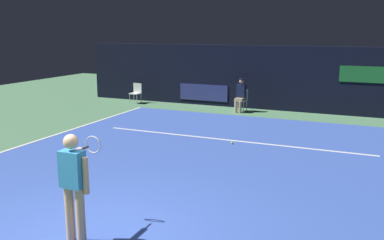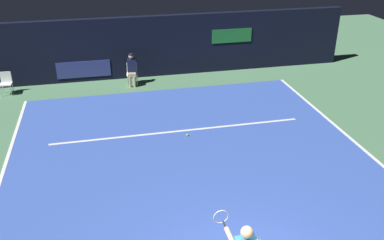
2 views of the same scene
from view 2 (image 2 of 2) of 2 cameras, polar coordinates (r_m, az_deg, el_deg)
ground_plane at (r=12.07m, az=0.07°, el=-5.83°), size 33.20×33.20×0.00m
court_surface at (r=12.07m, az=0.07°, el=-5.81°), size 10.49×11.32×0.01m
line_sideline_left at (r=14.00m, az=21.31°, el=-2.90°), size 0.10×11.32×0.01m
line_service at (r=13.75m, az=-1.76°, el=-1.51°), size 8.18×0.10×0.01m
back_wall at (r=18.34m, az=-5.21°, el=9.90°), size 17.17×0.33×2.60m
line_judge_on_chair at (r=17.48m, az=-8.16°, el=6.81°), size 0.48×0.56×1.32m
courtside_chair_near at (r=18.00m, az=-23.89°, el=4.74°), size 0.45×0.43×0.88m
tennis_ball at (r=13.44m, az=-0.64°, el=-2.04°), size 0.07×0.07×0.07m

